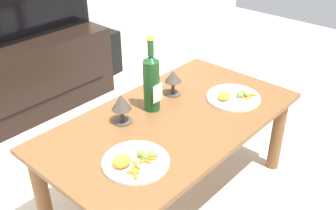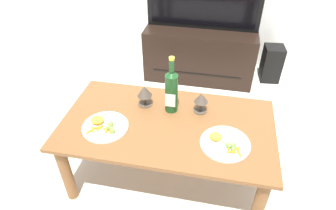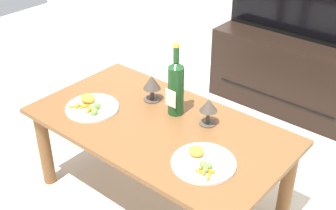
{
  "view_description": "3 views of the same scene",
  "coord_description": "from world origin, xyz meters",
  "px_view_note": "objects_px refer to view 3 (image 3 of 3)",
  "views": [
    {
      "loc": [
        -1.18,
        -1.02,
        1.48
      ],
      "look_at": [
        0.01,
        0.04,
        0.54
      ],
      "focal_mm": 41.54,
      "sensor_mm": 36.0,
      "label": 1
    },
    {
      "loc": [
        0.27,
        -1.31,
        1.67
      ],
      "look_at": [
        -0.01,
        0.05,
        0.58
      ],
      "focal_mm": 31.42,
      "sensor_mm": 36.0,
      "label": 2
    },
    {
      "loc": [
        1.19,
        -1.35,
        1.68
      ],
      "look_at": [
        0.02,
        0.05,
        0.58
      ],
      "focal_mm": 47.47,
      "sensor_mm": 36.0,
      "label": 3
    }
  ],
  "objects_px": {
    "dining_table": "(159,138)",
    "dinner_plate_right": "(204,162)",
    "goblet_left": "(152,84)",
    "goblet_right": "(209,107)",
    "dinner_plate_left": "(92,106)",
    "tv_stand": "(292,71)",
    "tv_screen": "(304,1)",
    "wine_bottle": "(176,86)"
  },
  "relations": [
    {
      "from": "dining_table",
      "to": "dinner_plate_left",
      "type": "xyz_separation_m",
      "value": [
        -0.35,
        -0.11,
        0.1
      ]
    },
    {
      "from": "dinner_plate_left",
      "to": "dinner_plate_right",
      "type": "xyz_separation_m",
      "value": [
        0.7,
        -0.0,
        -0.0
      ]
    },
    {
      "from": "tv_screen",
      "to": "wine_bottle",
      "type": "height_order",
      "value": "tv_screen"
    },
    {
      "from": "dining_table",
      "to": "goblet_right",
      "type": "xyz_separation_m",
      "value": [
        0.18,
        0.15,
        0.18
      ]
    },
    {
      "from": "goblet_left",
      "to": "dinner_plate_left",
      "type": "height_order",
      "value": "goblet_left"
    },
    {
      "from": "tv_screen",
      "to": "goblet_left",
      "type": "xyz_separation_m",
      "value": [
        -0.24,
        -1.22,
        -0.19
      ]
    },
    {
      "from": "tv_stand",
      "to": "dining_table",
      "type": "bearing_deg",
      "value": -92.48
    },
    {
      "from": "wine_bottle",
      "to": "goblet_left",
      "type": "xyz_separation_m",
      "value": [
        -0.18,
        0.02,
        -0.06
      ]
    },
    {
      "from": "dinner_plate_left",
      "to": "goblet_left",
      "type": "bearing_deg",
      "value": 56.39
    },
    {
      "from": "tv_stand",
      "to": "dinner_plate_left",
      "type": "distance_m",
      "value": 1.57
    },
    {
      "from": "goblet_left",
      "to": "goblet_right",
      "type": "distance_m",
      "value": 0.36
    },
    {
      "from": "dining_table",
      "to": "tv_screen",
      "type": "height_order",
      "value": "tv_screen"
    },
    {
      "from": "wine_bottle",
      "to": "dinner_plate_left",
      "type": "xyz_separation_m",
      "value": [
        -0.36,
        -0.24,
        -0.14
      ]
    },
    {
      "from": "goblet_left",
      "to": "dinner_plate_right",
      "type": "height_order",
      "value": "goblet_left"
    },
    {
      "from": "tv_stand",
      "to": "dinner_plate_left",
      "type": "height_order",
      "value": "dinner_plate_left"
    },
    {
      "from": "tv_screen",
      "to": "dinner_plate_right",
      "type": "distance_m",
      "value": 1.54
    },
    {
      "from": "goblet_left",
      "to": "dinner_plate_right",
      "type": "relative_size",
      "value": 0.52
    },
    {
      "from": "goblet_right",
      "to": "tv_screen",
      "type": "bearing_deg",
      "value": 95.73
    },
    {
      "from": "goblet_left",
      "to": "tv_stand",
      "type": "bearing_deg",
      "value": 79.04
    },
    {
      "from": "tv_stand",
      "to": "dinner_plate_right",
      "type": "xyz_separation_m",
      "value": [
        0.29,
        -1.49,
        0.24
      ]
    },
    {
      "from": "dining_table",
      "to": "dinner_plate_right",
      "type": "xyz_separation_m",
      "value": [
        0.35,
        -0.11,
        0.09
      ]
    },
    {
      "from": "tv_screen",
      "to": "goblet_right",
      "type": "bearing_deg",
      "value": -84.27
    },
    {
      "from": "dining_table",
      "to": "goblet_left",
      "type": "xyz_separation_m",
      "value": [
        -0.18,
        0.15,
        0.18
      ]
    },
    {
      "from": "goblet_left",
      "to": "dinner_plate_left",
      "type": "xyz_separation_m",
      "value": [
        -0.18,
        -0.27,
        -0.08
      ]
    },
    {
      "from": "dinner_plate_right",
      "to": "wine_bottle",
      "type": "bearing_deg",
      "value": 144.93
    },
    {
      "from": "dinner_plate_right",
      "to": "goblet_right",
      "type": "bearing_deg",
      "value": 122.24
    },
    {
      "from": "tv_screen",
      "to": "goblet_left",
      "type": "relative_size",
      "value": 7.3
    },
    {
      "from": "goblet_right",
      "to": "dinner_plate_right",
      "type": "relative_size",
      "value": 0.49
    },
    {
      "from": "goblet_left",
      "to": "goblet_right",
      "type": "height_order",
      "value": "goblet_left"
    },
    {
      "from": "tv_stand",
      "to": "tv_screen",
      "type": "bearing_deg",
      "value": -90.0
    },
    {
      "from": "tv_stand",
      "to": "goblet_left",
      "type": "bearing_deg",
      "value": -100.96
    },
    {
      "from": "dining_table",
      "to": "tv_stand",
      "type": "height_order",
      "value": "tv_stand"
    },
    {
      "from": "dining_table",
      "to": "goblet_right",
      "type": "relative_size",
      "value": 9.36
    },
    {
      "from": "tv_screen",
      "to": "goblet_left",
      "type": "height_order",
      "value": "tv_screen"
    },
    {
      "from": "dining_table",
      "to": "goblet_right",
      "type": "distance_m",
      "value": 0.3
    },
    {
      "from": "dining_table",
      "to": "dinner_plate_right",
      "type": "bearing_deg",
      "value": -17.82
    },
    {
      "from": "dinner_plate_left",
      "to": "dinner_plate_right",
      "type": "bearing_deg",
      "value": -0.06
    },
    {
      "from": "dining_table",
      "to": "tv_stand",
      "type": "xyz_separation_m",
      "value": [
        0.06,
        1.38,
        -0.15
      ]
    },
    {
      "from": "tv_screen",
      "to": "dinner_plate_right",
      "type": "relative_size",
      "value": 3.77
    },
    {
      "from": "dinner_plate_left",
      "to": "goblet_right",
      "type": "bearing_deg",
      "value": 26.3
    },
    {
      "from": "dining_table",
      "to": "goblet_left",
      "type": "relative_size",
      "value": 8.9
    },
    {
      "from": "goblet_left",
      "to": "goblet_right",
      "type": "bearing_deg",
      "value": 0.0
    }
  ]
}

